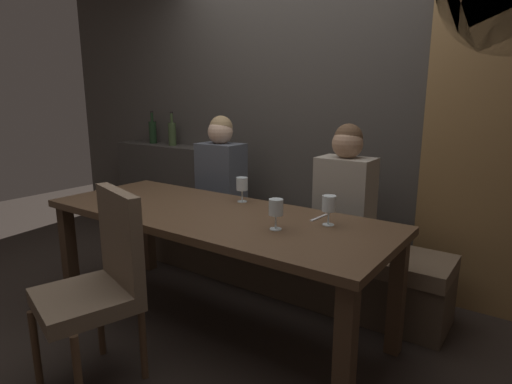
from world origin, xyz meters
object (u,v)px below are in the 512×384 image
Objects in this scene: wine_bottle_pale_label at (172,133)px; wine_glass_far_left at (329,205)px; diner_bearded at (345,188)px; diner_redhead at (221,170)px; fork_on_table at (319,218)px; dining_table at (213,226)px; wine_glass_end_left at (242,185)px; banquette_bench at (275,256)px; chair_near_side at (101,276)px; wine_bottle_dark_red at (153,131)px; wine_glass_near_left at (276,209)px.

wine_bottle_pale_label is 1.99× the size of wine_glass_far_left.
wine_bottle_pale_label reaches higher than diner_bearded.
wine_bottle_pale_label is at bearing 160.12° from diner_redhead.
diner_bearded is at bearing 98.86° from fork_on_table.
diner_redhead is at bearing 126.68° from dining_table.
diner_redhead is 5.02× the size of wine_glass_end_left.
diner_bearded is 2.47× the size of wine_bottle_pale_label.
diner_bearded reaches higher than dining_table.
diner_redhead is at bearing 177.80° from banquette_bench.
chair_near_side is 1.19× the size of diner_redhead.
wine_bottle_dark_red is at bearing 159.58° from wine_glass_far_left.
dining_table is at bearing 172.44° from wine_glass_near_left.
banquette_bench is 3.11× the size of diner_bearded.
wine_glass_near_left is at bearing -26.93° from wine_bottle_dark_red.
banquette_bench is 1.68m from wine_bottle_pale_label.
wine_bottle_dark_red is 1.99× the size of wine_glass_far_left.
wine_bottle_dark_red is 2.47m from fork_on_table.
wine_glass_far_left is (0.19, 0.23, 0.00)m from wine_glass_near_left.
wine_bottle_pale_label is (-0.88, 0.32, 0.23)m from diner_redhead.
wine_glass_near_left is (0.50, -0.07, 0.20)m from dining_table.
wine_glass_far_left and wine_glass_end_left have the same top height.
banquette_bench is 2.55× the size of chair_near_side.
diner_redhead reaches higher than wine_glass_near_left.
chair_near_side is at bearing -131.59° from wine_glass_far_left.
diner_redhead is at bearing 141.83° from wine_glass_end_left.
wine_glass_near_left is at bearing -129.76° from wine_glass_far_left.
wine_glass_end_left is at bearing -144.85° from diner_bearded.
diner_bearded is 2.32m from wine_bottle_dark_red.
chair_near_side is 5.98× the size of wine_glass_end_left.
wine_bottle_dark_red is 1.89m from wine_glass_end_left.
wine_glass_far_left is (0.69, -0.54, 0.62)m from banquette_bench.
wine_glass_near_left reaches higher than banquette_bench.
chair_near_side is 1.22m from wine_glass_far_left.
dining_table is at bearing -88.63° from wine_glass_end_left.
wine_bottle_pale_label is at bearing 149.99° from wine_glass_near_left.
wine_glass_far_left is at bearing -37.60° from fork_on_table.
wine_bottle_dark_red is at bearing 153.07° from wine_glass_near_left.
banquette_bench is at bearing -11.86° from wine_bottle_dark_red.
wine_glass_end_left is at bearing 168.60° from wine_glass_far_left.
diner_redhead is 5.02× the size of wine_glass_near_left.
dining_table is 13.41× the size of wine_glass_near_left.
wine_bottle_dark_red is 1.00× the size of wine_bottle_pale_label.
wine_glass_near_left is at bearing -36.38° from wine_glass_end_left.
diner_redhead is 0.67m from wine_glass_end_left.
banquette_bench is 7.67× the size of wine_bottle_pale_label.
diner_bearded is 0.68m from wine_glass_end_left.
dining_table is 0.36m from wine_glass_end_left.
dining_table is at bearing -53.32° from diner_redhead.
wine_glass_end_left is at bearing -23.81° from wine_bottle_dark_red.
wine_glass_near_left is (0.60, 0.66, 0.29)m from chair_near_side.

